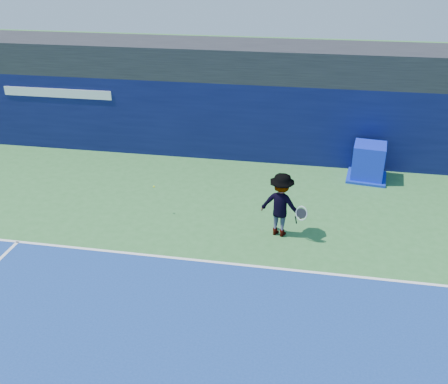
{
  "coord_description": "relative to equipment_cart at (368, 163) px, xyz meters",
  "views": [
    {
      "loc": [
        2.9,
        -7.8,
        7.51
      ],
      "look_at": [
        0.54,
        5.2,
        1.0
      ],
      "focal_mm": 40.0,
      "sensor_mm": 36.0,
      "label": 1
    }
  ],
  "objects": [
    {
      "name": "ground",
      "position": [
        -5.03,
        -9.22,
        -0.59
      ],
      "size": [
        80.0,
        80.0,
        0.0
      ],
      "primitive_type": "plane",
      "color": "#327134",
      "rests_on": "ground"
    },
    {
      "name": "tennis_ball",
      "position": [
        -6.68,
        -3.91,
        0.34
      ],
      "size": [
        0.06,
        0.06,
        0.06
      ],
      "color": "#BFD918",
      "rests_on": "ground"
    },
    {
      "name": "baseline",
      "position": [
        -5.03,
        -6.22,
        -0.58
      ],
      "size": [
        24.0,
        0.1,
        0.01
      ],
      "primitive_type": "cube",
      "color": "white",
      "rests_on": "ground"
    },
    {
      "name": "equipment_cart",
      "position": [
        0.0,
        0.0,
        0.0
      ],
      "size": [
        1.51,
        1.51,
        1.3
      ],
      "color": "#0D1FBF",
      "rests_on": "ground"
    },
    {
      "name": "tennis_player",
      "position": [
        -2.77,
        -4.45,
        0.36
      ],
      "size": [
        1.46,
        1.03,
        1.91
      ],
      "color": "white",
      "rests_on": "ground"
    },
    {
      "name": "back_wall_assembly",
      "position": [
        -5.04,
        1.28,
        0.91
      ],
      "size": [
        36.0,
        1.03,
        3.0
      ],
      "color": "#0B103E",
      "rests_on": "ground"
    },
    {
      "name": "stadium_band",
      "position": [
        -5.03,
        2.28,
        3.01
      ],
      "size": [
        36.0,
        3.0,
        1.2
      ],
      "primitive_type": "cube",
      "color": "black",
      "rests_on": "back_wall_assembly"
    }
  ]
}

